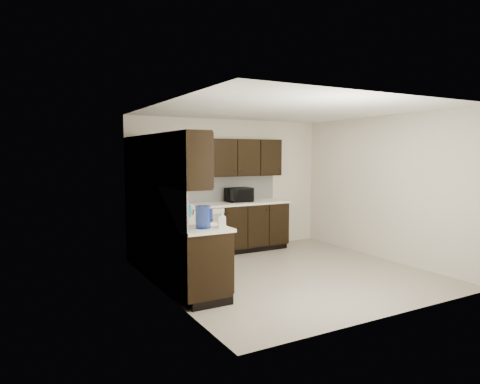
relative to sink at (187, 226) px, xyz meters
name	(u,v)px	position (x,y,z in m)	size (l,w,h in m)	color
floor	(289,273)	(1.68, 0.01, -0.88)	(4.00, 4.00, 0.00)	gray
ceiling	(290,110)	(1.68, 0.01, 1.62)	(4.00, 4.00, 0.00)	white
wall_back	(229,185)	(1.68, 2.01, 0.37)	(4.00, 0.02, 2.50)	beige
wall_left	(164,200)	(-0.32, 0.01, 0.37)	(0.02, 4.00, 2.50)	beige
wall_right	(383,188)	(3.68, 0.01, 0.37)	(0.02, 4.00, 2.50)	beige
wall_front	(395,207)	(1.68, -1.99, 0.37)	(4.00, 0.02, 2.50)	beige
lower_cabinets	(200,241)	(0.67, 1.12, -0.47)	(3.00, 2.80, 0.90)	black
countertop	(200,210)	(0.67, 1.12, 0.04)	(3.03, 2.83, 0.04)	white
backsplash	(183,194)	(0.46, 1.33, 0.30)	(3.00, 2.80, 0.48)	silver
upper_cabinets	(192,158)	(0.58, 1.22, 0.89)	(3.00, 2.80, 0.70)	black
dishwasher	(209,228)	(0.98, 1.42, -0.33)	(0.58, 0.04, 0.78)	beige
sink	(187,226)	(0.00, 0.00, 0.00)	(0.54, 0.82, 0.42)	beige
microwave	(239,195)	(1.75, 1.74, 0.19)	(0.48, 0.33, 0.27)	black
soap_bottle_a	(222,219)	(0.20, -0.63, 0.16)	(0.09, 0.10, 0.21)	gray
soap_bottle_b	(160,207)	(-0.09, 0.83, 0.18)	(0.09, 0.09, 0.24)	gray
toaster_oven	(175,200)	(0.49, 1.78, 0.16)	(0.32, 0.24, 0.20)	#A8A8AB
storage_bin	(175,211)	(0.01, 0.49, 0.14)	(0.42, 0.31, 0.17)	silver
blue_pitcher	(203,217)	(-0.02, -0.56, 0.20)	(0.18, 0.18, 0.28)	navy
teal_tumbler	(188,212)	(0.14, 0.30, 0.15)	(0.08, 0.08, 0.18)	#0B6C7F
paper_towel_roll	(161,200)	(0.11, 1.36, 0.22)	(0.15, 0.15, 0.33)	white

